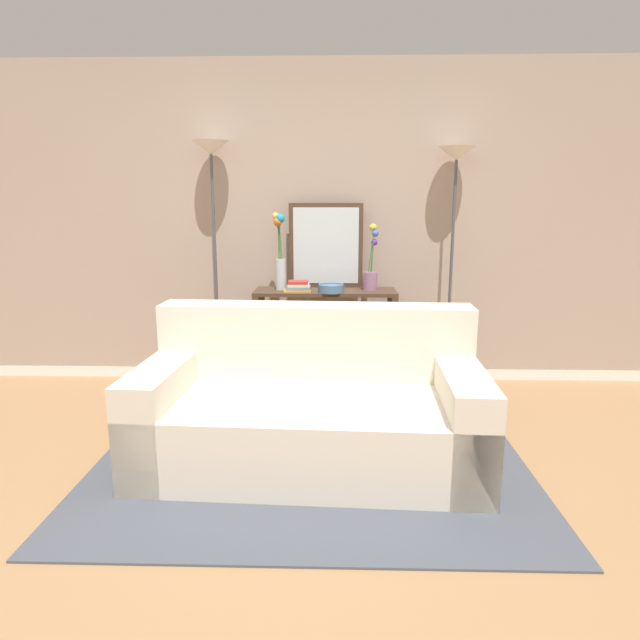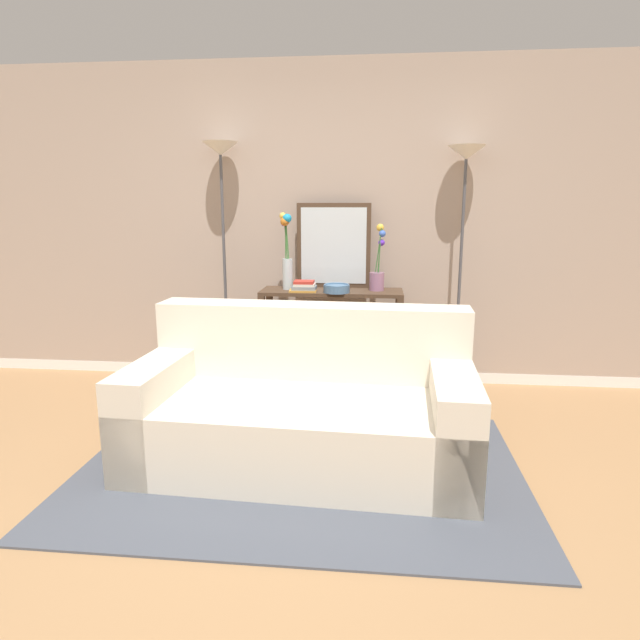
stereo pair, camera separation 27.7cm
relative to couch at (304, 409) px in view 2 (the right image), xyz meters
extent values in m
cube|color=#9E754C|center=(-0.08, -0.67, -0.32)|extent=(16.00, 16.00, 0.02)
cube|color=white|center=(-0.08, 1.61, -0.26)|extent=(12.00, 0.15, 0.09)
cube|color=tan|center=(-0.08, 1.61, 1.05)|extent=(12.00, 0.14, 2.53)
cube|color=#474C56|center=(0.00, -0.16, -0.30)|extent=(2.49, 1.71, 0.01)
cube|color=beige|center=(0.00, -0.06, -0.10)|extent=(1.98, 1.07, 0.42)
cube|color=beige|center=(0.01, 0.30, 0.34)|extent=(1.94, 0.35, 0.46)
cube|color=beige|center=(-0.85, -0.02, -0.01)|extent=(0.29, 0.99, 0.60)
cube|color=beige|center=(0.84, -0.10, -0.01)|extent=(0.29, 0.99, 0.60)
cube|color=#473323|center=(0.06, 1.26, 0.50)|extent=(1.12, 0.37, 0.03)
cube|color=#473323|center=(0.06, 1.26, -0.16)|extent=(1.03, 0.31, 0.01)
cube|color=#473323|center=(-0.48, 1.10, 0.09)|extent=(0.05, 0.05, 0.79)
cube|color=#473323|center=(0.59, 1.10, 0.09)|extent=(0.05, 0.05, 0.79)
cube|color=#473323|center=(-0.48, 1.43, 0.09)|extent=(0.05, 0.05, 0.79)
cube|color=#473323|center=(0.59, 1.43, 0.09)|extent=(0.05, 0.05, 0.79)
cylinder|color=#4C4C51|center=(-0.83, 1.36, -0.30)|extent=(0.26, 0.26, 0.02)
cylinder|color=#4C4C51|center=(-0.83, 1.36, 0.64)|extent=(0.02, 0.02, 1.85)
cone|color=silver|center=(-0.83, 1.36, 1.61)|extent=(0.28, 0.28, 0.10)
cylinder|color=#4C4C51|center=(1.06, 1.36, -0.30)|extent=(0.26, 0.26, 0.02)
cylinder|color=#4C4C51|center=(1.06, 1.36, 0.61)|extent=(0.02, 0.02, 1.80)
cone|color=silver|center=(1.06, 1.36, 1.56)|extent=(0.28, 0.28, 0.10)
cube|color=#473323|center=(0.06, 1.42, 0.85)|extent=(0.60, 0.02, 0.68)
cube|color=silver|center=(0.06, 1.41, 0.85)|extent=(0.53, 0.01, 0.61)
cylinder|color=silver|center=(-0.30, 1.27, 0.64)|extent=(0.08, 0.08, 0.25)
cylinder|color=#3D7538|center=(-0.30, 1.26, 0.90)|extent=(0.03, 0.03, 0.28)
sphere|color=#4F19C1|center=(-0.32, 1.25, 1.04)|extent=(0.04, 0.04, 0.04)
cylinder|color=#3D7538|center=(-0.29, 1.26, 0.92)|extent=(0.03, 0.01, 0.32)
sphere|color=#1B8FC1|center=(-0.29, 1.24, 1.07)|extent=(0.07, 0.07, 0.07)
cylinder|color=#3D7538|center=(-0.30, 1.26, 0.90)|extent=(0.02, 0.01, 0.29)
sphere|color=#C47124|center=(-0.31, 1.24, 1.05)|extent=(0.07, 0.07, 0.07)
cylinder|color=#3D7538|center=(-0.31, 1.27, 0.93)|extent=(0.01, 0.03, 0.33)
sphere|color=gold|center=(-0.33, 1.27, 1.09)|extent=(0.05, 0.05, 0.05)
cylinder|color=gray|center=(0.41, 1.29, 0.59)|extent=(0.12, 0.12, 0.14)
cylinder|color=#3D7538|center=(0.43, 1.30, 0.81)|extent=(0.01, 0.02, 0.30)
sphere|color=#3E62C0|center=(0.45, 1.30, 0.96)|extent=(0.05, 0.05, 0.05)
cylinder|color=#3D7538|center=(0.43, 1.30, 0.77)|extent=(0.02, 0.03, 0.23)
sphere|color=#5E2DC5|center=(0.44, 1.31, 0.89)|extent=(0.05, 0.05, 0.05)
cylinder|color=#3D7538|center=(0.42, 1.31, 0.83)|extent=(0.05, 0.03, 0.35)
sphere|color=gold|center=(0.43, 1.32, 1.00)|extent=(0.06, 0.06, 0.06)
cylinder|color=#4C7093|center=(0.10, 1.15, 0.54)|extent=(0.20, 0.20, 0.06)
torus|color=#4C7093|center=(0.10, 1.15, 0.57)|extent=(0.20, 0.20, 0.01)
cube|color=#B77F33|center=(-0.16, 1.17, 0.52)|extent=(0.22, 0.17, 0.02)
cube|color=slate|center=(-0.15, 1.18, 0.54)|extent=(0.19, 0.15, 0.03)
cube|color=silver|center=(-0.15, 1.18, 0.57)|extent=(0.16, 0.14, 0.02)
cube|color=#BC3328|center=(-0.15, 1.18, 0.59)|extent=(0.16, 0.14, 0.02)
cube|color=tan|center=(-0.37, 1.26, -0.25)|extent=(0.05, 0.17, 0.11)
cube|color=#236033|center=(-0.33, 1.26, -0.25)|extent=(0.03, 0.15, 0.12)
cube|color=#B77F33|center=(-0.29, 1.26, -0.25)|extent=(0.03, 0.14, 0.12)
cube|color=#1E7075|center=(-0.25, 1.26, -0.25)|extent=(0.05, 0.18, 0.11)
cube|color=navy|center=(-0.19, 1.26, -0.25)|extent=(0.06, 0.17, 0.11)
cube|color=gold|center=(-0.14, 1.26, -0.25)|extent=(0.04, 0.15, 0.11)
camera|label=1|loc=(0.13, -3.02, 1.18)|focal=30.63mm
camera|label=2|loc=(0.41, -3.00, 1.18)|focal=30.63mm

